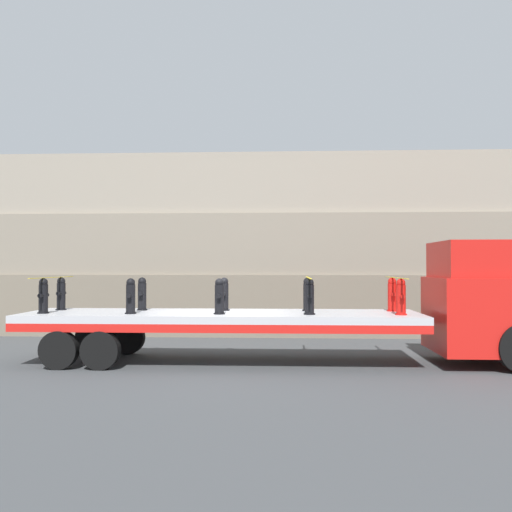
{
  "coord_description": "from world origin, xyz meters",
  "views": [
    {
      "loc": [
        1.61,
        -14.57,
        2.46
      ],
      "look_at": [
        0.88,
        0.0,
        2.72
      ],
      "focal_mm": 40.0,
      "sensor_mm": 36.0,
      "label": 1
    }
  ],
  "objects": [
    {
      "name": "ground_plane",
      "position": [
        0.0,
        0.0,
        0.0
      ],
      "size": [
        120.0,
        120.0,
        0.0
      ],
      "primitive_type": "plane",
      "color": "#3F4244"
    },
    {
      "name": "rock_cliff",
      "position": [
        0.0,
        6.62,
        3.24
      ],
      "size": [
        60.0,
        3.3,
        6.48
      ],
      "color": "#706656",
      "rests_on": "ground_plane"
    },
    {
      "name": "truck_cab",
      "position": [
        6.68,
        0.0,
        1.54
      ],
      "size": [
        2.57,
        2.67,
        3.08
      ],
      "color": "red",
      "rests_on": "ground_plane"
    },
    {
      "name": "flatbed_trailer",
      "position": [
        -0.54,
        0.0,
        1.05
      ],
      "size": [
        10.07,
        2.68,
        1.28
      ],
      "color": "#B2B2B7",
      "rests_on": "ground_plane"
    },
    {
      "name": "fire_hydrant_black_near_0",
      "position": [
        -4.44,
        -0.57,
        1.71
      ],
      "size": [
        0.28,
        0.48,
        0.89
      ],
      "color": "black",
      "rests_on": "flatbed_trailer"
    },
    {
      "name": "fire_hydrant_black_far_0",
      "position": [
        -4.44,
        0.57,
        1.71
      ],
      "size": [
        0.28,
        0.48,
        0.89
      ],
      "color": "black",
      "rests_on": "flatbed_trailer"
    },
    {
      "name": "fire_hydrant_black_near_1",
      "position": [
        -2.22,
        -0.57,
        1.71
      ],
      "size": [
        0.28,
        0.48,
        0.89
      ],
      "color": "black",
      "rests_on": "flatbed_trailer"
    },
    {
      "name": "fire_hydrant_black_far_1",
      "position": [
        -2.22,
        0.57,
        1.71
      ],
      "size": [
        0.28,
        0.48,
        0.89
      ],
      "color": "black",
      "rests_on": "flatbed_trailer"
    },
    {
      "name": "fire_hydrant_black_near_2",
      "position": [
        0.0,
        -0.57,
        1.71
      ],
      "size": [
        0.28,
        0.48,
        0.89
      ],
      "color": "black",
      "rests_on": "flatbed_trailer"
    },
    {
      "name": "fire_hydrant_black_far_2",
      "position": [
        0.0,
        0.57,
        1.71
      ],
      "size": [
        0.28,
        0.48,
        0.89
      ],
      "color": "black",
      "rests_on": "flatbed_trailer"
    },
    {
      "name": "fire_hydrant_black_near_3",
      "position": [
        2.22,
        -0.57,
        1.71
      ],
      "size": [
        0.28,
        0.48,
        0.89
      ],
      "color": "black",
      "rests_on": "flatbed_trailer"
    },
    {
      "name": "fire_hydrant_black_far_3",
      "position": [
        2.22,
        0.57,
        1.71
      ],
      "size": [
        0.28,
        0.48,
        0.89
      ],
      "color": "black",
      "rests_on": "flatbed_trailer"
    },
    {
      "name": "fire_hydrant_red_near_4",
      "position": [
        4.44,
        -0.57,
        1.71
      ],
      "size": [
        0.28,
        0.48,
        0.89
      ],
      "color": "red",
      "rests_on": "flatbed_trailer"
    },
    {
      "name": "fire_hydrant_red_far_4",
      "position": [
        4.44,
        0.57,
        1.71
      ],
      "size": [
        0.28,
        0.48,
        0.89
      ],
      "color": "red",
      "rests_on": "flatbed_trailer"
    },
    {
      "name": "cargo_strap_rear",
      "position": [
        -4.44,
        0.0,
        2.17
      ],
      "size": [
        0.05,
        2.79,
        0.01
      ],
      "color": "yellow",
      "rests_on": "fire_hydrant_black_near_0"
    },
    {
      "name": "cargo_strap_middle",
      "position": [
        2.22,
        0.0,
        2.17
      ],
      "size": [
        0.05,
        2.79,
        0.01
      ],
      "color": "yellow",
      "rests_on": "fire_hydrant_black_near_3"
    },
    {
      "name": "cargo_strap_front",
      "position": [
        4.44,
        0.0,
        2.17
      ],
      "size": [
        0.05,
        2.79,
        0.01
      ],
      "color": "yellow",
      "rests_on": "fire_hydrant_red_near_4"
    }
  ]
}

